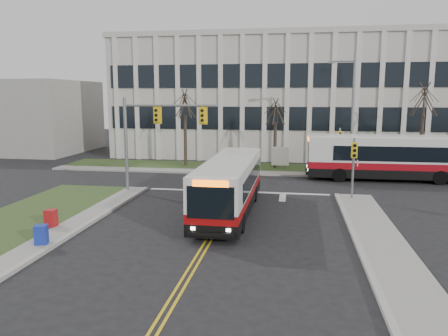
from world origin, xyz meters
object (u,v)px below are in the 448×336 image
at_px(bus_cross, 392,159).
at_px(newspaper_box_blue, 41,236).
at_px(newspaper_box_red, 51,219).
at_px(streetlight, 351,110).
at_px(bus_main, 230,186).
at_px(directory_sign, 280,156).

distance_m(bus_cross, newspaper_box_blue, 25.15).
bearing_deg(bus_cross, newspaper_box_red, -50.97).
relative_size(streetlight, newspaper_box_red, 9.68).
bearing_deg(newspaper_box_red, bus_cross, 39.08).
height_order(bus_cross, newspaper_box_red, bus_cross).
height_order(bus_main, newspaper_box_red, bus_main).
bearing_deg(directory_sign, bus_cross, -22.52).
distance_m(streetlight, directory_sign, 6.96).
xyz_separation_m(bus_main, newspaper_box_red, (-8.02, -4.38, -0.97)).
bearing_deg(bus_main, newspaper_box_blue, -135.58).
bearing_deg(newspaper_box_red, streetlight, 47.71).
relative_size(bus_cross, newspaper_box_red, 13.08).
distance_m(newspaper_box_blue, newspaper_box_red, 2.60).
xyz_separation_m(streetlight, newspaper_box_blue, (-14.83, -19.99, -4.72)).
relative_size(directory_sign, newspaper_box_blue, 2.11).
bearing_deg(streetlight, newspaper_box_red, -131.96).
bearing_deg(bus_main, streetlight, 59.92).
bearing_deg(bus_main, newspaper_box_red, -150.87).
bearing_deg(directory_sign, bus_main, -98.85).
height_order(bus_main, bus_cross, bus_cross).
distance_m(directory_sign, newspaper_box_blue, 23.24).
height_order(streetlight, bus_main, streetlight).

